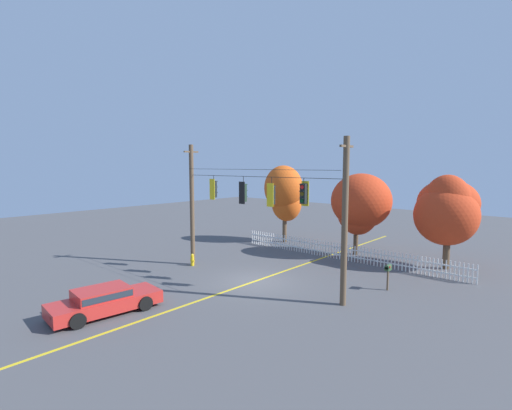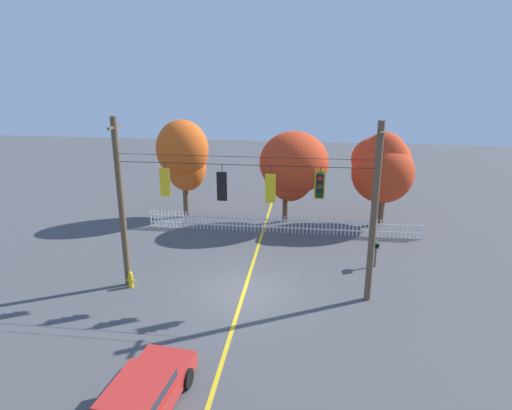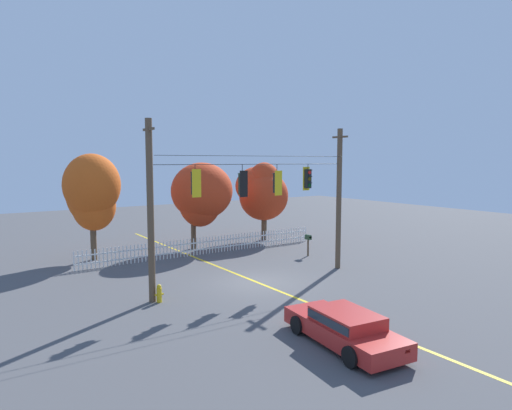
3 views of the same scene
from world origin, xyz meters
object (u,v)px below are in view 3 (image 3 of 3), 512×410
Objects in this scene: traffic_signal_northbound_primary at (277,183)px; fire_hydrant at (159,293)px; traffic_signal_northbound_secondary at (242,184)px; parked_car at (344,327)px; roadside_mailbox at (308,239)px; autumn_oak_far_east at (262,191)px; autumn_maple_mid at (201,194)px; traffic_signal_westbound_side at (308,179)px; autumn_maple_near_fence at (92,192)px; traffic_signal_eastbound_side at (195,183)px.

traffic_signal_northbound_primary is 1.98× the size of fire_hydrant.
parked_car is (-0.99, -7.78, -4.30)m from traffic_signal_northbound_secondary.
fire_hydrant is 11.92m from roadside_mailbox.
autumn_oak_far_east is at bearing 58.95° from traffic_signal_northbound_primary.
parked_car is (-3.51, -16.99, -3.16)m from autumn_maple_mid.
autumn_oak_far_east is at bearing 81.61° from roadside_mailbox.
roadside_mailbox is at bearing -52.31° from autumn_maple_mid.
autumn_oak_far_east reaches higher than traffic_signal_northbound_secondary.
traffic_signal_westbound_side is 0.24× the size of autumn_oak_far_east.
traffic_signal_northbound_primary is 11.76m from autumn_maple_near_fence.
traffic_signal_eastbound_side is 0.30× the size of parked_car.
autumn_oak_far_east is at bearing 63.09° from parked_car.
traffic_signal_westbound_side is (4.04, 0.02, 0.15)m from traffic_signal_northbound_secondary.
autumn_maple_mid reaches higher than traffic_signal_westbound_side.
fire_hydrant is 0.57× the size of roadside_mailbox.
traffic_signal_northbound_primary is at bearing -93.06° from autumn_maple_mid.
autumn_oak_far_east is at bearing 39.36° from fire_hydrant.
traffic_signal_westbound_side is at bearing -80.64° from autumn_maple_mid.
parked_car is at bearing -122.80° from traffic_signal_westbound_side.
traffic_signal_northbound_primary is 7.12m from roadside_mailbox.
traffic_signal_northbound_primary is at bearing 0.00° from traffic_signal_northbound_secondary.
autumn_maple_mid is 5.48m from autumn_oak_far_east.
parked_car is (-8.95, -17.64, -3.12)m from autumn_oak_far_east.
autumn_maple_mid is at bearing 61.64° from traffic_signal_eastbound_side.
autumn_oak_far_east is (5.45, 0.65, -0.05)m from autumn_maple_mid.
fire_hydrant is at bearing -178.04° from traffic_signal_northbound_primary.
traffic_signal_northbound_primary is 9.29m from autumn_maple_mid.
autumn_oak_far_east reaches higher than roadside_mailbox.
autumn_oak_far_east is at bearing 51.06° from traffic_signal_northbound_secondary.
traffic_signal_eastbound_side is 4.99m from fire_hydrant.
autumn_maple_near_fence is (-2.03, 9.76, -0.86)m from traffic_signal_eastbound_side.
traffic_signal_eastbound_side and traffic_signal_northbound_primary have the same top height.
autumn_maple_mid is (7.01, -0.55, -0.37)m from autumn_maple_near_fence.
autumn_maple_near_fence reaches higher than traffic_signal_eastbound_side.
traffic_signal_northbound_primary and traffic_signal_westbound_side have the same top height.
roadside_mailbox is at bearing 34.29° from traffic_signal_northbound_primary.
autumn_maple_mid is 1.00× the size of autumn_oak_far_east.
traffic_signal_westbound_side is at bearing 0.18° from traffic_signal_eastbound_side.
autumn_oak_far_east is (10.42, 9.86, -1.28)m from traffic_signal_eastbound_side.
traffic_signal_northbound_secondary is 1.00× the size of traffic_signal_northbound_primary.
autumn_maple_near_fence is at bearing 123.71° from traffic_signal_northbound_primary.
traffic_signal_eastbound_side is at bearing 100.66° from parked_car.
autumn_maple_near_fence is 8.24× the size of fire_hydrant.
autumn_maple_near_fence is at bearing -179.54° from autumn_oak_far_east.
roadside_mailbox is at bearing -98.39° from autumn_oak_far_east.
traffic_signal_westbound_side is 9.41m from autumn_maple_mid.
parked_car is 3.51× the size of roadside_mailbox.
roadside_mailbox is at bearing 25.85° from traffic_signal_northbound_secondary.
traffic_signal_northbound_secondary is at bearing -179.72° from traffic_signal_westbound_side.
roadside_mailbox is (11.50, -6.36, -3.04)m from autumn_maple_near_fence.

